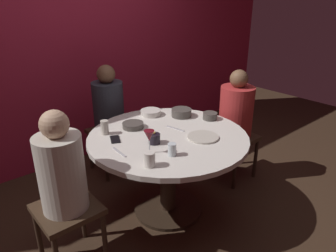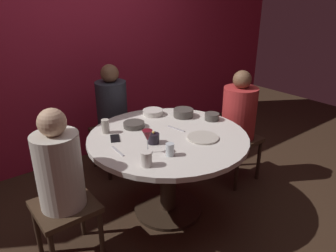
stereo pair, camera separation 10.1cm
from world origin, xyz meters
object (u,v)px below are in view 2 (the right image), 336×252
seated_diner_right (239,115)px  candle_holder (154,138)px  wine_glass (147,136)px  bowl_sauce_side (212,117)px  cup_by_right_diner (170,150)px  bowl_salad_center (134,125)px  bowl_small_white (183,113)px  dinner_plate (203,138)px  cup_by_left_diner (146,159)px  seated_diner_left (60,173)px  bowl_serving_large (153,112)px  seated_diner_back (112,107)px  cup_near_candle (105,126)px  cell_phone (115,138)px  dining_table (168,152)px

seated_diner_right → candle_holder: size_ratio=11.43×
wine_glass → seated_diner_right: bearing=7.2°
bowl_sauce_side → cup_by_right_diner: (-0.72, -0.30, 0.02)m
bowl_salad_center → bowl_small_white: size_ratio=0.97×
dinner_plate → cup_by_left_diner: bearing=-172.6°
candle_holder → bowl_sauce_side: (0.70, 0.06, -0.01)m
seated_diner_left → bowl_serving_large: 1.17m
seated_diner_back → bowl_serving_large: 0.51m
seated_diner_left → cup_near_candle: bearing=33.9°
seated_diner_right → cup_near_candle: bearing=-15.7°
candle_holder → cup_near_candle: cup_near_candle is taller
seated_diner_back → cup_by_left_diner: size_ratio=11.25×
bowl_sauce_side → cup_near_candle: bearing=159.4°
wine_glass → bowl_serving_large: 0.78m
wine_glass → bowl_serving_large: size_ratio=0.92×
bowl_small_white → bowl_sauce_side: bearing=-56.6°
cell_phone → dining_table: bearing=-2.9°
dinner_plate → bowl_salad_center: size_ratio=1.38×
seated_diner_right → cell_phone: seated_diner_right is taller
seated_diner_left → dining_table: bearing=0.0°
cup_by_left_diner → bowl_sauce_side: bearing=18.6°
cup_near_candle → bowl_small_white: bearing=-8.6°
bowl_small_white → cup_by_right_diner: bearing=-137.7°
cell_phone → cup_by_left_diner: bearing=-69.2°
wine_glass → cup_by_right_diner: wine_glass is taller
candle_holder → dining_table: bearing=14.8°
seated_diner_left → seated_diner_back: (0.90, 0.94, -0.00)m
seated_diner_right → bowl_serving_large: 0.84m
dinner_plate → bowl_sauce_side: bearing=34.9°
seated_diner_back → bowl_sauce_side: 1.06m
seated_diner_back → seated_diner_right: bearing=43.2°
seated_diner_back → bowl_sauce_side: size_ratio=8.87×
seated_diner_right → bowl_sauce_side: seated_diner_right is taller
dining_table → dinner_plate: size_ratio=5.22×
cell_phone → cup_near_candle: 0.16m
wine_glass → candle_holder: bearing=39.2°
seated_diner_left → cup_by_right_diner: seated_diner_left is taller
seated_diner_left → bowl_salad_center: bearing=21.9°
candle_holder → cell_phone: (-0.20, 0.25, -0.04)m
wine_glass → bowl_sauce_side: size_ratio=1.35×
cell_phone → bowl_serving_large: 0.60m
seated_diner_right → cup_by_right_diner: bearing=14.6°
seated_diner_left → seated_diner_right: size_ratio=1.02×
candle_holder → bowl_salad_center: bearing=82.2°
cell_phone → cup_by_right_diner: size_ratio=1.51×
dining_table → cell_phone: (-0.37, 0.20, 0.16)m
wine_glass → bowl_salad_center: wine_glass is taller
dinner_plate → bowl_serving_large: bearing=90.3°
seated_diner_right → cup_by_left_diner: seated_diner_right is taller
seated_diner_right → cup_by_right_diner: 1.12m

